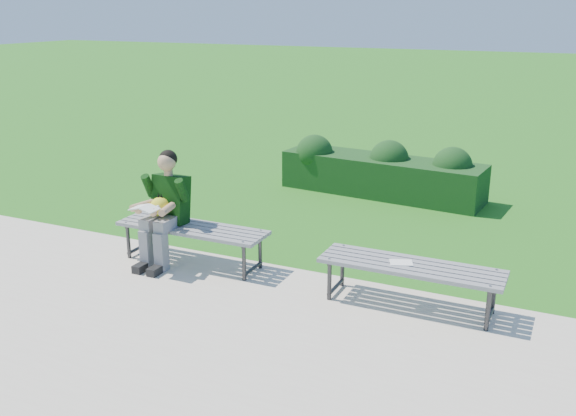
{
  "coord_description": "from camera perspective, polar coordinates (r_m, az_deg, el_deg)",
  "views": [
    {
      "loc": [
        3.21,
        -6.2,
        2.88
      ],
      "look_at": [
        0.42,
        -0.2,
        0.8
      ],
      "focal_mm": 40.0,
      "sensor_mm": 36.0,
      "label": 1
    }
  ],
  "objects": [
    {
      "name": "paper_sheet",
      "position": [
        6.44,
        10.03,
        -4.79
      ],
      "size": [
        0.26,
        0.23,
        0.01
      ],
      "color": "white",
      "rests_on": "bench_right"
    },
    {
      "name": "bench_left",
      "position": [
        7.47,
        -8.51,
        -2.02
      ],
      "size": [
        1.8,
        0.5,
        0.46
      ],
      "color": "slate",
      "rests_on": "walkway"
    },
    {
      "name": "hedge",
      "position": [
        10.33,
        8.32,
        3.27
      ],
      "size": [
        3.29,
        1.12,
        0.88
      ],
      "color": "#17431C",
      "rests_on": "ground"
    },
    {
      "name": "seated_boy",
      "position": [
        7.47,
        -10.93,
        0.27
      ],
      "size": [
        0.56,
        0.76,
        1.31
      ],
      "color": "slate",
      "rests_on": "walkway"
    },
    {
      "name": "walkway",
      "position": [
        6.19,
        -9.78,
        -10.46
      ],
      "size": [
        30.0,
        3.5,
        0.02
      ],
      "color": "beige",
      "rests_on": "ground"
    },
    {
      "name": "bench_right",
      "position": [
        6.44,
        10.86,
        -5.4
      ],
      "size": [
        1.8,
        0.5,
        0.46
      ],
      "color": "slate",
      "rests_on": "walkway"
    },
    {
      "name": "ground",
      "position": [
        7.55,
        -2.27,
        -4.99
      ],
      "size": [
        80.0,
        80.0,
        0.0
      ],
      "color": "#376E1E",
      "rests_on": "ground"
    }
  ]
}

